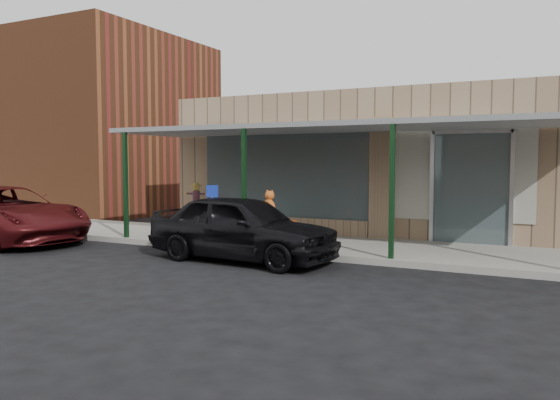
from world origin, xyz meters
The scene contains 10 objects.
ground centered at (0.00, 0.00, 0.00)m, with size 120.00×120.00×0.00m, color black.
sidewalk centered at (0.00, 3.60, 0.07)m, with size 40.00×3.20×0.15m, color gray.
storefront centered at (0.00, 8.16, 2.09)m, with size 12.00×6.25×4.20m.
awning centered at (0.00, 3.56, 3.01)m, with size 12.00×3.00×3.04m.
block_buildings_near centered at (2.01, 9.20, 3.77)m, with size 61.00×8.00×8.00m.
barrel_scarecrow centered at (-5.00, 4.71, 0.63)m, with size 0.87×0.59×1.43m.
barrel_pumpkin centered at (-0.92, 3.03, 0.38)m, with size 0.55×0.55×0.64m.
handicap_sign centered at (-2.88, 2.40, 1.09)m, with size 0.29×0.13×1.46m.
parked_sedan centered at (-1.31, 1.22, 0.75)m, with size 4.51×2.11×1.56m.
car_maroon centered at (-8.60, 0.76, 0.76)m, with size 2.53×5.48×1.52m, color #4E0F12.
Camera 1 is at (4.80, -9.16, 2.20)m, focal length 35.00 mm.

